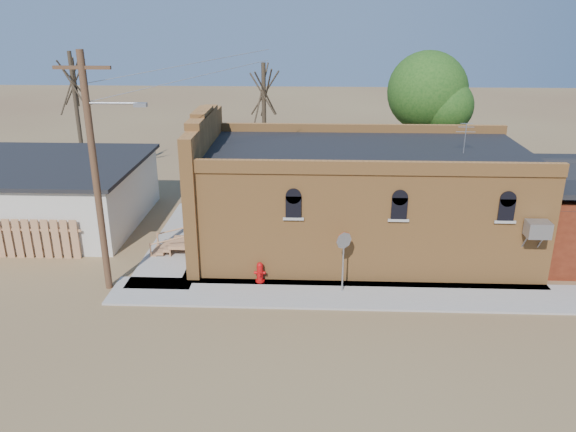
{
  "coord_description": "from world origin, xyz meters",
  "views": [
    {
      "loc": [
        -0.37,
        -18.11,
        10.37
      ],
      "look_at": [
        -1.25,
        3.09,
        2.4
      ],
      "focal_mm": 35.0,
      "sensor_mm": 36.0,
      "label": 1
    }
  ],
  "objects_px": {
    "brick_bar": "(356,199)",
    "fire_hydrant": "(260,272)",
    "stop_sign": "(344,246)",
    "trash_barrel": "(201,238)",
    "utility_pole": "(96,170)"
  },
  "relations": [
    {
      "from": "brick_bar",
      "to": "fire_hydrant",
      "type": "height_order",
      "value": "brick_bar"
    },
    {
      "from": "stop_sign",
      "to": "fire_hydrant",
      "type": "bearing_deg",
      "value": 160.36
    },
    {
      "from": "brick_bar",
      "to": "utility_pole",
      "type": "bearing_deg",
      "value": -156.31
    },
    {
      "from": "utility_pole",
      "to": "trash_barrel",
      "type": "distance_m",
      "value": 6.5
    },
    {
      "from": "brick_bar",
      "to": "utility_pole",
      "type": "distance_m",
      "value": 10.96
    },
    {
      "from": "utility_pole",
      "to": "stop_sign",
      "type": "xyz_separation_m",
      "value": [
        9.06,
        -0.03,
        -2.82
      ]
    },
    {
      "from": "stop_sign",
      "to": "trash_barrel",
      "type": "bearing_deg",
      "value": 138.58
    },
    {
      "from": "stop_sign",
      "to": "trash_barrel",
      "type": "distance_m",
      "value": 7.54
    },
    {
      "from": "brick_bar",
      "to": "utility_pole",
      "type": "xyz_separation_m",
      "value": [
        -9.79,
        -4.29,
        2.43
      ]
    },
    {
      "from": "fire_hydrant",
      "to": "trash_barrel",
      "type": "bearing_deg",
      "value": 144.21
    },
    {
      "from": "trash_barrel",
      "to": "utility_pole",
      "type": "bearing_deg",
      "value": -125.59
    },
    {
      "from": "utility_pole",
      "to": "stop_sign",
      "type": "relative_size",
      "value": 3.69
    },
    {
      "from": "fire_hydrant",
      "to": "trash_barrel",
      "type": "relative_size",
      "value": 1.03
    },
    {
      "from": "brick_bar",
      "to": "fire_hydrant",
      "type": "bearing_deg",
      "value": -136.92
    },
    {
      "from": "utility_pole",
      "to": "trash_barrel",
      "type": "height_order",
      "value": "utility_pole"
    }
  ]
}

